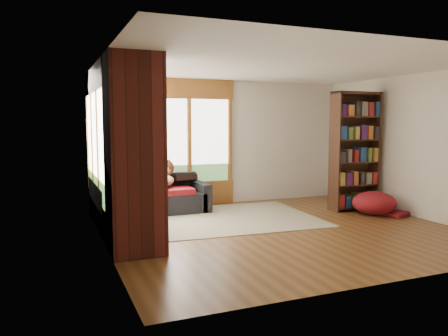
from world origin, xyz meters
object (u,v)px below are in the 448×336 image
object	(u,v)px
brick_chimney	(135,155)
sectional_sofa	(139,202)
bookshelf	(355,151)
dog_tan	(160,173)
pouf	(374,202)
area_rug	(225,218)
dog_brindle	(126,182)

from	to	relation	value
brick_chimney	sectional_sofa	size ratio (longest dim) A/B	1.18
bookshelf	dog_tan	distance (m)	3.81
pouf	area_rug	bearing A→B (deg)	165.05
pouf	dog_brindle	distance (m)	4.57
sectional_sofa	brick_chimney	bearing A→B (deg)	-105.41
dog_brindle	area_rug	bearing A→B (deg)	-74.88
area_rug	dog_tan	size ratio (longest dim) A/B	3.46
brick_chimney	area_rug	world-z (taller)	brick_chimney
brick_chimney	area_rug	bearing A→B (deg)	37.72
sectional_sofa	pouf	world-z (taller)	sectional_sofa
sectional_sofa	pouf	distance (m)	4.37
brick_chimney	pouf	xyz separation A→B (m)	(4.61, 0.72, -1.07)
sectional_sofa	dog_tan	distance (m)	0.71
dog_brindle	sectional_sofa	bearing A→B (deg)	-13.14
sectional_sofa	dog_tan	size ratio (longest dim) A/B	2.38
area_rug	pouf	bearing A→B (deg)	-14.95
pouf	dog_tan	world-z (taller)	dog_tan
pouf	bookshelf	bearing A→B (deg)	97.24
sectional_sofa	dog_brindle	distance (m)	0.82
pouf	dog_tan	distance (m)	4.07
sectional_sofa	pouf	size ratio (longest dim) A/B	2.73
brick_chimney	sectional_sofa	world-z (taller)	brick_chimney
area_rug	pouf	distance (m)	2.84
brick_chimney	bookshelf	bearing A→B (deg)	15.15
area_rug	sectional_sofa	bearing A→B (deg)	157.12
brick_chimney	area_rug	size ratio (longest dim) A/B	0.81
dog_tan	dog_brindle	world-z (taller)	dog_tan
dog_tan	sectional_sofa	bearing A→B (deg)	164.39
area_rug	bookshelf	size ratio (longest dim) A/B	1.38
sectional_sofa	area_rug	xyz separation A→B (m)	(1.42, -0.60, -0.30)
dog_brindle	brick_chimney	bearing A→B (deg)	-169.94
area_rug	dog_tan	distance (m)	1.51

